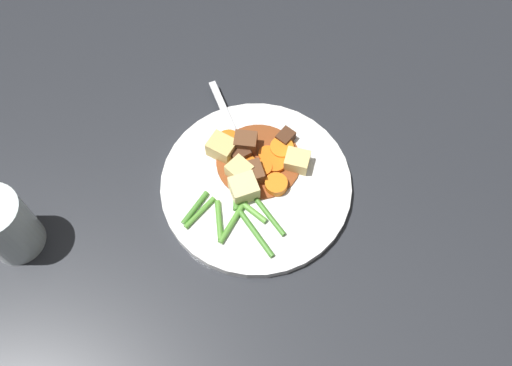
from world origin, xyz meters
name	(u,v)px	position (x,y,z in m)	size (l,w,h in m)	color
ground_plane	(256,187)	(0.00, 0.00, 0.00)	(3.00, 3.00, 0.00)	#26282D
dinner_plate	(256,185)	(0.00, 0.00, 0.01)	(0.26, 0.26, 0.01)	white
stew_sauce	(259,161)	(0.03, 0.01, 0.01)	(0.12, 0.12, 0.00)	brown
carrot_slice_0	(275,163)	(0.04, -0.01, 0.02)	(0.03, 0.03, 0.01)	orange
carrot_slice_1	(229,142)	(0.04, 0.06, 0.02)	(0.03, 0.03, 0.01)	orange
carrot_slice_2	(266,170)	(0.02, 0.00, 0.02)	(0.02, 0.02, 0.01)	orange
carrot_slice_3	(282,149)	(0.06, -0.01, 0.02)	(0.03, 0.03, 0.01)	orange
carrot_slice_4	(268,155)	(0.04, 0.01, 0.02)	(0.03, 0.03, 0.01)	orange
carrot_slice_5	(246,168)	(0.01, 0.02, 0.02)	(0.03, 0.03, 0.01)	orange
carrot_slice_6	(276,185)	(0.01, -0.03, 0.02)	(0.03, 0.03, 0.01)	orange
potato_chunk_0	(297,161)	(0.05, -0.04, 0.02)	(0.03, 0.03, 0.02)	#E5CC7A
potato_chunk_1	(238,173)	(0.00, 0.02, 0.03)	(0.03, 0.03, 0.03)	#E5CC7A
potato_chunk_2	(244,188)	(-0.02, 0.01, 0.03)	(0.03, 0.03, 0.03)	#EAD68C
potato_chunk_3	(222,148)	(0.02, 0.06, 0.03)	(0.03, 0.04, 0.03)	#DBBC6B
meat_chunk_0	(239,153)	(0.03, 0.04, 0.02)	(0.03, 0.02, 0.02)	#4C2B19
meat_chunk_1	(254,173)	(0.01, 0.01, 0.03)	(0.03, 0.02, 0.02)	brown
meat_chunk_2	(285,137)	(0.08, -0.01, 0.02)	(0.02, 0.02, 0.02)	#4C2B19
meat_chunk_3	(246,143)	(0.04, 0.04, 0.03)	(0.02, 0.03, 0.03)	brown
green_bean_0	(269,216)	(-0.04, -0.04, 0.02)	(0.01, 0.01, 0.07)	#4C8E33
green_bean_1	(237,182)	(-0.01, 0.02, 0.02)	(0.01, 0.01, 0.08)	#4C8E33
green_bean_2	(219,220)	(-0.07, 0.02, 0.02)	(0.01, 0.01, 0.05)	#599E38
green_bean_3	(251,210)	(-0.04, -0.01, 0.02)	(0.01, 0.01, 0.05)	#66AD42
green_bean_4	(200,213)	(-0.07, 0.04, 0.02)	(0.01, 0.01, 0.05)	#599E38
green_bean_5	(195,208)	(-0.07, 0.05, 0.02)	(0.01, 0.01, 0.05)	#4C8E33
green_bean_6	(255,233)	(-0.07, -0.03, 0.02)	(0.01, 0.01, 0.08)	#4C8E33
green_bean_7	(234,221)	(-0.06, 0.00, 0.02)	(0.01, 0.01, 0.07)	#599E38
fork	(234,134)	(0.05, 0.06, 0.02)	(0.13, 0.14, 0.00)	silver
water_glass	(5,225)	(-0.21, 0.24, 0.05)	(0.07, 0.07, 0.10)	silver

